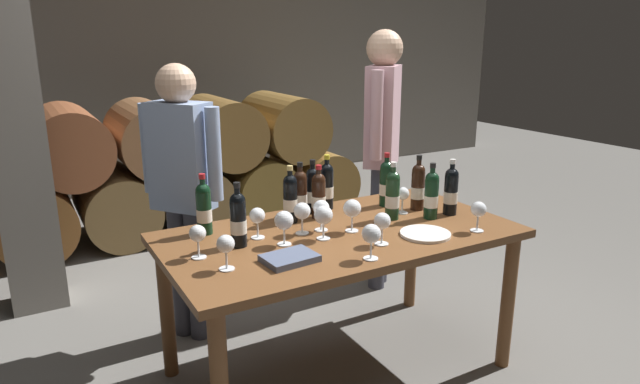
{
  "coord_description": "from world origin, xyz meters",
  "views": [
    {
      "loc": [
        -1.33,
        -2.15,
        1.67
      ],
      "look_at": [
        0.0,
        0.2,
        0.91
      ],
      "focal_mm": 31.07,
      "sensor_mm": 36.0,
      "label": 1
    }
  ],
  "objects_px": {
    "wine_glass_2": "(321,209)",
    "wine_glass_11": "(226,245)",
    "wine_bottle_2": "(393,195)",
    "serving_plate": "(425,234)",
    "wine_bottle_6": "(300,193)",
    "wine_glass_10": "(403,195)",
    "dining_table": "(340,249)",
    "wine_glass_8": "(302,212)",
    "wine_bottle_4": "(204,208)",
    "wine_glass_1": "(371,235)",
    "wine_glass_4": "(382,222)",
    "wine_glass_3": "(323,216)",
    "wine_glass_9": "(284,221)",
    "wine_bottle_10": "(238,219)",
    "wine_glass_7": "(352,209)",
    "wine_bottle_5": "(313,190)",
    "wine_bottle_0": "(418,186)",
    "wine_glass_0": "(257,217)",
    "wine_glass_5": "(478,210)",
    "wine_bottle_1": "(431,195)",
    "wine_bottle_8": "(319,195)",
    "taster_seated_left": "(182,181)",
    "wine_bottle_3": "(451,191)",
    "wine_bottle_7": "(290,198)",
    "wine_bottle_11": "(386,183)",
    "sommelier_presenting": "(382,136)",
    "tasting_notebook": "(290,258)",
    "wine_bottle_9": "(327,186)",
    "wine_glass_6": "(198,235)"
  },
  "relations": [
    {
      "from": "wine_glass_2",
      "to": "wine_glass_11",
      "type": "bearing_deg",
      "value": -158.9
    },
    {
      "from": "wine_bottle_2",
      "to": "serving_plate",
      "type": "distance_m",
      "value": 0.3
    },
    {
      "from": "wine_bottle_6",
      "to": "wine_glass_10",
      "type": "bearing_deg",
      "value": -23.81
    },
    {
      "from": "dining_table",
      "to": "wine_glass_8",
      "type": "relative_size",
      "value": 10.96
    },
    {
      "from": "serving_plate",
      "to": "wine_bottle_4",
      "type": "bearing_deg",
      "value": 149.15
    },
    {
      "from": "wine_glass_1",
      "to": "wine_glass_4",
      "type": "relative_size",
      "value": 1.03
    },
    {
      "from": "wine_glass_3",
      "to": "wine_glass_9",
      "type": "relative_size",
      "value": 1.01
    },
    {
      "from": "wine_bottle_10",
      "to": "wine_glass_3",
      "type": "distance_m",
      "value": 0.39
    },
    {
      "from": "wine_glass_7",
      "to": "wine_glass_1",
      "type": "bearing_deg",
      "value": -109.59
    },
    {
      "from": "wine_bottle_5",
      "to": "wine_glass_11",
      "type": "relative_size",
      "value": 1.95
    },
    {
      "from": "wine_bottle_4",
      "to": "wine_glass_8",
      "type": "relative_size",
      "value": 1.9
    },
    {
      "from": "wine_bottle_0",
      "to": "wine_glass_4",
      "type": "bearing_deg",
      "value": -144.82
    },
    {
      "from": "wine_glass_8",
      "to": "wine_glass_11",
      "type": "distance_m",
      "value": 0.51
    },
    {
      "from": "dining_table",
      "to": "wine_glass_0",
      "type": "relative_size",
      "value": 11.45
    },
    {
      "from": "wine_glass_3",
      "to": "wine_glass_5",
      "type": "distance_m",
      "value": 0.75
    },
    {
      "from": "dining_table",
      "to": "wine_bottle_1",
      "type": "bearing_deg",
      "value": -6.15
    },
    {
      "from": "wine_glass_10",
      "to": "wine_bottle_6",
      "type": "bearing_deg",
      "value": 156.19
    },
    {
      "from": "wine_bottle_8",
      "to": "wine_glass_10",
      "type": "height_order",
      "value": "wine_bottle_8"
    },
    {
      "from": "wine_bottle_5",
      "to": "taster_seated_left",
      "type": "distance_m",
      "value": 0.7
    },
    {
      "from": "wine_bottle_8",
      "to": "wine_glass_8",
      "type": "height_order",
      "value": "wine_bottle_8"
    },
    {
      "from": "wine_bottle_3",
      "to": "wine_bottle_7",
      "type": "distance_m",
      "value": 0.85
    },
    {
      "from": "wine_glass_2",
      "to": "wine_glass_11",
      "type": "height_order",
      "value": "wine_glass_2"
    },
    {
      "from": "wine_glass_3",
      "to": "wine_glass_11",
      "type": "relative_size",
      "value": 1.09
    },
    {
      "from": "wine_bottle_11",
      "to": "wine_glass_11",
      "type": "xyz_separation_m",
      "value": [
        -1.08,
        -0.4,
        -0.02
      ]
    },
    {
      "from": "wine_glass_2",
      "to": "wine_glass_5",
      "type": "height_order",
      "value": "wine_glass_2"
    },
    {
      "from": "wine_glass_5",
      "to": "wine_bottle_2",
      "type": "bearing_deg",
      "value": 124.6
    },
    {
      "from": "wine_bottle_7",
      "to": "sommelier_presenting",
      "type": "relative_size",
      "value": 0.17
    },
    {
      "from": "wine_glass_8",
      "to": "wine_glass_9",
      "type": "height_order",
      "value": "wine_glass_9"
    },
    {
      "from": "wine_bottle_3",
      "to": "tasting_notebook",
      "type": "distance_m",
      "value": 1.04
    },
    {
      "from": "wine_glass_5",
      "to": "taster_seated_left",
      "type": "relative_size",
      "value": 0.1
    },
    {
      "from": "wine_bottle_3",
      "to": "wine_bottle_5",
      "type": "distance_m",
      "value": 0.73
    },
    {
      "from": "wine_bottle_4",
      "to": "wine_glass_7",
      "type": "relative_size",
      "value": 1.84
    },
    {
      "from": "wine_bottle_11",
      "to": "taster_seated_left",
      "type": "xyz_separation_m",
      "value": [
        -1.0,
        0.48,
        0.03
      ]
    },
    {
      "from": "wine_bottle_8",
      "to": "sommelier_presenting",
      "type": "xyz_separation_m",
      "value": [
        0.76,
        0.51,
        0.16
      ]
    },
    {
      "from": "wine_bottle_7",
      "to": "wine_bottle_4",
      "type": "bearing_deg",
      "value": 173.79
    },
    {
      "from": "wine_bottle_3",
      "to": "wine_bottle_10",
      "type": "xyz_separation_m",
      "value": [
        -1.15,
        0.11,
        -0.0
      ]
    },
    {
      "from": "dining_table",
      "to": "wine_bottle_7",
      "type": "distance_m",
      "value": 0.36
    },
    {
      "from": "wine_bottle_9",
      "to": "wine_bottle_10",
      "type": "bearing_deg",
      "value": -154.9
    },
    {
      "from": "wine_bottle_7",
      "to": "wine_glass_0",
      "type": "bearing_deg",
      "value": -150.66
    },
    {
      "from": "wine_glass_5",
      "to": "sommelier_presenting",
      "type": "bearing_deg",
      "value": 79.64
    },
    {
      "from": "wine_glass_7",
      "to": "taster_seated_left",
      "type": "distance_m",
      "value": 0.96
    },
    {
      "from": "wine_bottle_10",
      "to": "wine_glass_8",
      "type": "distance_m",
      "value": 0.32
    },
    {
      "from": "dining_table",
      "to": "wine_bottle_10",
      "type": "distance_m",
      "value": 0.55
    },
    {
      "from": "wine_bottle_5",
      "to": "wine_bottle_11",
      "type": "bearing_deg",
      "value": -12.16
    },
    {
      "from": "wine_bottle_2",
      "to": "wine_bottle_9",
      "type": "relative_size",
      "value": 1.0
    },
    {
      "from": "dining_table",
      "to": "wine_bottle_8",
      "type": "height_order",
      "value": "wine_bottle_8"
    },
    {
      "from": "wine_bottle_0",
      "to": "wine_bottle_5",
      "type": "xyz_separation_m",
      "value": [
        -0.52,
        0.23,
        -0.0
      ]
    },
    {
      "from": "wine_bottle_3",
      "to": "wine_glass_6",
      "type": "distance_m",
      "value": 1.35
    },
    {
      "from": "wine_glass_6",
      "to": "tasting_notebook",
      "type": "relative_size",
      "value": 0.67
    },
    {
      "from": "wine_bottle_2",
      "to": "wine_glass_4",
      "type": "relative_size",
      "value": 2.0
    }
  ]
}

